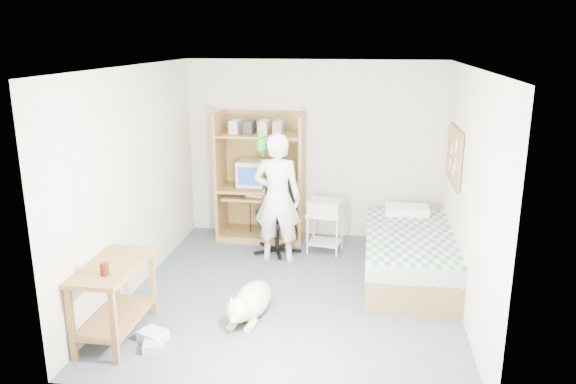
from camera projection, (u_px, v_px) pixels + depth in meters
The scene contains 21 objects.
floor at pixel (294, 293), 6.35m from camera, with size 4.00×4.00×0.00m, color #465360.
wall_back at pixel (313, 150), 7.92m from camera, with size 3.60×0.02×2.50m, color beige.
wall_right at pixel (467, 193), 5.76m from camera, with size 0.02×4.00×2.50m, color beige.
wall_left at pixel (135, 180), 6.27m from camera, with size 0.02×4.00×2.50m, color beige.
ceiling at pixel (294, 67), 5.68m from camera, with size 3.60×4.00×0.02m, color white.
computer_hutch at pixel (262, 182), 7.89m from camera, with size 1.20×0.63×1.80m.
bed at pixel (409, 255), 6.68m from camera, with size 1.02×2.02×0.66m.
side_desk at pixel (114, 289), 5.30m from camera, with size 0.50×1.00×0.75m.
corkboard at pixel (454, 156), 6.57m from camera, with size 0.04×0.94×0.66m.
office_chair at pixel (278, 226), 7.50m from camera, with size 0.56×0.56×1.00m.
person at pixel (277, 198), 7.08m from camera, with size 0.61×0.40×1.67m, color white.
parrot at pixel (261, 143), 6.93m from camera, with size 0.12×0.21×0.34m.
dog at pixel (250, 302), 5.76m from camera, with size 0.44×1.05×0.40m.
printer_cart at pixel (325, 226), 7.47m from camera, with size 0.51×0.43×0.54m.
printer at pixel (325, 207), 7.39m from camera, with size 0.42×0.32×0.18m, color beige.
crt_monitor at pixel (252, 173), 7.88m from camera, with size 0.39×0.42×0.36m.
keyboard at pixel (263, 196), 7.77m from camera, with size 0.45×0.16×0.03m, color beige.
pencil_cup at pixel (287, 185), 7.75m from camera, with size 0.08×0.08×0.12m, color gold.
drink_glass at pixel (105, 269), 4.98m from camera, with size 0.08×0.08×0.12m, color #3E130A.
floor_box_a at pixel (153, 336), 5.34m from camera, with size 0.25×0.20×0.10m, color silver.
floor_box_b at pixel (154, 345), 5.20m from camera, with size 0.18×0.22×0.08m, color #B0B0AB.
Camera 1 is at (0.79, -5.76, 2.80)m, focal length 35.00 mm.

